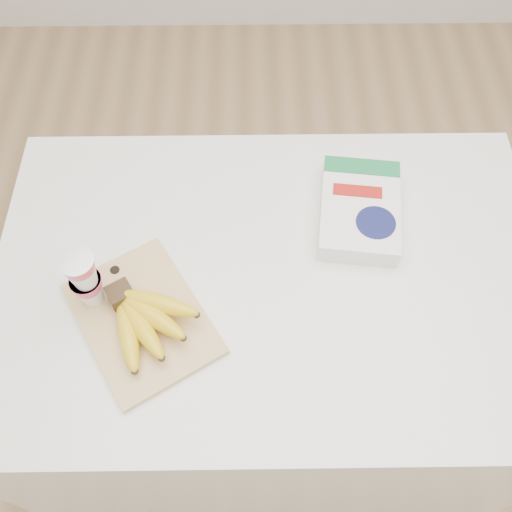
{
  "coord_description": "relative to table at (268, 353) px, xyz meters",
  "views": [
    {
      "loc": [
        -0.04,
        -0.59,
        1.9
      ],
      "look_at": [
        -0.03,
        0.02,
        0.91
      ],
      "focal_mm": 40.0,
      "sensor_mm": 36.0,
      "label": 1
    }
  ],
  "objects": [
    {
      "name": "room",
      "position": [
        0.0,
        0.0,
        0.91
      ],
      "size": [
        4.0,
        4.0,
        4.0
      ],
      "color": "tan",
      "rests_on": "ground"
    },
    {
      "name": "cutting_board",
      "position": [
        -0.26,
        -0.1,
        0.44
      ],
      "size": [
        0.35,
        0.37,
        0.02
      ],
      "primitive_type": "cube",
      "rotation": [
        0.0,
        0.0,
        0.54
      ],
      "color": "#E6BD7E",
      "rests_on": "table"
    },
    {
      "name": "table",
      "position": [
        0.0,
        0.0,
        0.0
      ],
      "size": [
        1.17,
        0.78,
        0.87
      ],
      "primitive_type": "cube",
      "color": "white",
      "rests_on": "ground"
    },
    {
      "name": "cereal_box",
      "position": [
        0.19,
        0.14,
        0.46
      ],
      "size": [
        0.2,
        0.27,
        0.06
      ],
      "rotation": [
        0.0,
        0.0,
        -0.13
      ],
      "color": "white",
      "rests_on": "table"
    },
    {
      "name": "yogurt_stack",
      "position": [
        -0.35,
        -0.06,
        0.53
      ],
      "size": [
        0.07,
        0.07,
        0.15
      ],
      "color": "white",
      "rests_on": "cutting_board"
    },
    {
      "name": "bananas",
      "position": [
        -0.25,
        -0.12,
        0.48
      ],
      "size": [
        0.2,
        0.2,
        0.07
      ],
      "color": "#382816",
      "rests_on": "cutting_board"
    }
  ]
}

